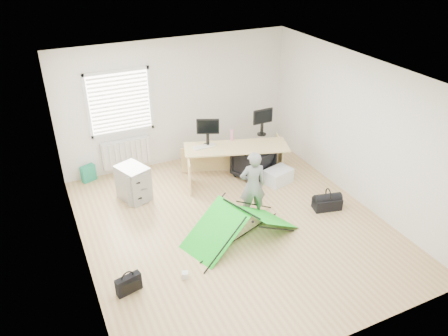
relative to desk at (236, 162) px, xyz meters
name	(u,v)px	position (x,y,z in m)	size (l,w,h in m)	color
ground	(234,225)	(-0.78, -1.48, -0.36)	(5.50, 5.50, 0.00)	tan
back_wall	(177,102)	(-0.78, 1.27, 0.99)	(5.00, 0.02, 2.70)	silver
window	(120,103)	(-1.98, 1.23, 1.19)	(1.20, 0.06, 1.20)	silver
radiator	(126,153)	(-1.98, 1.19, 0.09)	(1.00, 0.12, 0.60)	silver
desk	(236,162)	(0.00, 0.00, 0.00)	(2.09, 0.67, 0.71)	tan
filing_cabinet	(133,183)	(-2.13, 0.10, -0.01)	(0.44, 0.59, 0.69)	gray
monitor_left	(208,136)	(-0.50, 0.28, 0.57)	(0.45, 0.10, 0.43)	black
monitor_right	(262,125)	(0.74, 0.28, 0.57)	(0.45, 0.10, 0.43)	black
keyboard	(204,147)	(-0.60, 0.25, 0.37)	(0.47, 0.16, 0.02)	beige
thermos	(232,135)	(0.05, 0.30, 0.48)	(0.07, 0.07, 0.24)	#C97092
office_chair	(253,162)	(0.34, -0.11, -0.03)	(0.69, 0.71, 0.65)	black
person	(253,185)	(-0.36, -1.37, 0.29)	(0.47, 0.31, 1.29)	slate
kite	(241,223)	(-0.82, -1.84, -0.07)	(1.87, 0.82, 0.58)	#12C71F
storage_crate	(278,176)	(0.68, -0.57, -0.21)	(0.54, 0.38, 0.30)	silver
tote_bag	(88,173)	(-2.81, 1.15, -0.18)	(0.29, 0.13, 0.35)	#1C8964
laptop_bag	(129,284)	(-2.84, -2.28, -0.22)	(0.37, 0.11, 0.28)	black
white_box	(185,275)	(-2.01, -2.34, -0.31)	(0.10, 0.10, 0.10)	silver
duffel_bag	(327,203)	(1.01, -1.76, -0.25)	(0.51, 0.26, 0.22)	black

